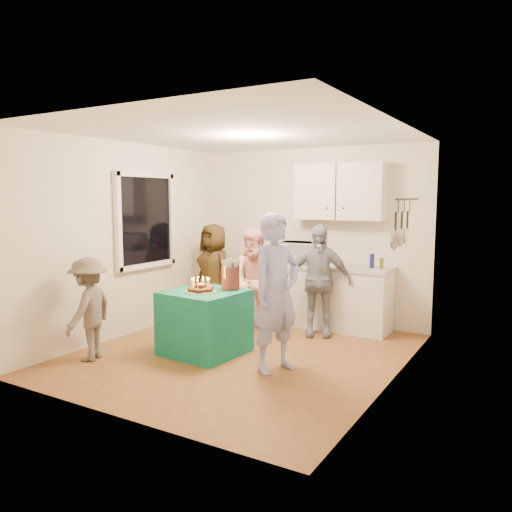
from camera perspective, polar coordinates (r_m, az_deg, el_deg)
The scene contains 19 objects.
floor at distance 6.11m, azimuth -1.70°, elevation -11.12°, with size 4.00×4.00×0.00m, color brown.
ceiling at distance 5.86m, azimuth -1.79°, elevation 13.87°, with size 4.00×4.00×0.00m, color white.
back_wall at distance 7.60m, azimuth 6.32°, elevation 2.38°, with size 3.60×3.60×0.00m, color silver.
left_wall at distance 6.97m, azimuth -14.38°, elevation 1.81°, with size 4.00×4.00×0.00m, color silver.
right_wall at distance 5.12m, azimuth 15.57°, elevation 0.08°, with size 4.00×4.00×0.00m, color silver.
window_night at distance 7.14m, azimuth -12.57°, elevation 3.99°, with size 0.04×1.00×1.20m, color black.
counter at distance 7.37m, azimuth 6.70°, elevation -4.60°, with size 2.20×0.58×0.86m, color white.
countertop at distance 7.29m, azimuth 6.74°, elevation -1.09°, with size 2.24×0.62×0.05m, color beige.
upper_cabinet at distance 7.25m, azimuth 9.53°, elevation 7.26°, with size 1.30×0.30×0.80m, color white.
pot_rack at distance 5.79m, azimuth 16.69°, elevation 3.76°, with size 0.12×1.00×0.60m, color black.
microwave at distance 7.37m, azimuth 5.09°, elevation 0.41°, with size 0.56×0.38×0.31m, color white.
party_table at distance 6.07m, azimuth -5.87°, elevation -7.53°, with size 0.85×0.85×0.76m, color #117558.
donut_cake at distance 5.91m, azimuth -6.36°, elevation -3.26°, with size 0.38×0.38×0.18m, color #381C0C, non-canonical shape.
punch_jar at distance 6.02m, azimuth -2.93°, elevation -2.27°, with size 0.22×0.22×0.34m, color #AC1D0D.
man_birthday at distance 5.35m, azimuth 2.36°, elevation -4.20°, with size 0.63×0.41×1.71m, color #9BA4E2.
woman_back_left at distance 7.59m, azimuth -4.85°, elevation -1.89°, with size 0.72×0.47×1.47m, color brown.
woman_back_center at distance 6.81m, azimuth -0.03°, elevation -2.97°, with size 0.70×0.55×1.45m, color pink.
woman_back_right at distance 6.77m, azimuth 7.07°, elevation -2.80°, with size 0.89×0.37×1.51m, color #101E37.
child_near_left at distance 6.06m, azimuth -18.59°, elevation -5.77°, with size 0.77×0.44×1.19m, color #554A44.
Camera 1 is at (3.10, -4.92, 1.87)m, focal length 35.00 mm.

